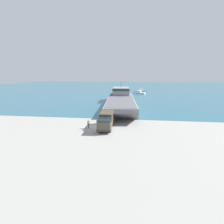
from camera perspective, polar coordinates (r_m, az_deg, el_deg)
name	(u,v)px	position (r m, az deg, el deg)	size (l,w,h in m)	color
ground_plane	(98,127)	(35.67, -4.59, -4.83)	(240.00, 240.00, 0.00)	gray
water_surface	(124,88)	(130.35, 3.95, 7.90)	(240.00, 180.00, 0.01)	#285B70
landing_craft	(121,100)	(59.23, 2.90, 4.06)	(10.87, 38.03, 7.65)	gray
military_truck	(106,120)	(34.39, -1.96, -2.70)	(2.75, 7.50, 3.02)	#4C4738
soldier_on_ramp	(89,123)	(34.66, -7.67, -3.72)	(0.36, 0.49, 1.71)	#6B664C
moored_boat_a	(140,93)	(93.19, 9.08, 6.24)	(6.01, 4.13, 1.72)	white
moored_boat_b	(140,92)	(97.21, 9.27, 6.57)	(6.70, 2.82, 2.10)	#2D7060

